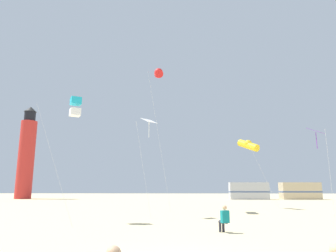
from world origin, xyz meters
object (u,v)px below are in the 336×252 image
(lighthouse_distant, at_px, (26,154))
(rv_van_tan, at_px, (300,191))
(kite_flyer_standing, at_px, (224,218))
(kite_diamond_violet, at_px, (316,134))
(kite_diamond_white, at_px, (149,124))
(kite_tube_gold, at_px, (248,145))
(kite_box_cyan, at_px, (75,107))
(rv_van_silver, at_px, (249,191))
(kite_tube_scarlet, at_px, (159,74))

(lighthouse_distant, xyz_separation_m, rv_van_tan, (47.96, -1.17, -6.45))
(kite_flyer_standing, bearing_deg, rv_van_tan, -134.04)
(kite_flyer_standing, xyz_separation_m, rv_van_tan, (18.45, 39.48, 0.78))
(kite_flyer_standing, bearing_deg, kite_diamond_violet, -157.31)
(kite_diamond_white, bearing_deg, kite_flyer_standing, -60.31)
(kite_diamond_violet, distance_m, rv_van_tan, 35.21)
(kite_tube_gold, height_order, rv_van_tan, kite_tube_gold)
(kite_box_cyan, height_order, rv_van_silver, kite_box_cyan)
(kite_diamond_violet, xyz_separation_m, rv_van_tan, (11.29, 33.10, -4.03))
(kite_flyer_standing, bearing_deg, kite_diamond_white, -79.30)
(kite_flyer_standing, relative_size, kite_diamond_violet, 0.20)
(kite_flyer_standing, xyz_separation_m, kite_tube_gold, (4.89, 16.14, 5.41))
(kite_tube_gold, height_order, kite_tube_scarlet, kite_tube_scarlet)
(kite_tube_gold, bearing_deg, kite_flyer_standing, -106.86)
(kite_flyer_standing, xyz_separation_m, rv_van_silver, (9.83, 39.25, 0.78))
(kite_flyer_standing, bearing_deg, kite_tube_scarlet, -91.95)
(kite_tube_scarlet, distance_m, kite_diamond_violet, 13.85)
(lighthouse_distant, bearing_deg, kite_box_cyan, -59.91)
(rv_van_tan, bearing_deg, kite_tube_gold, -121.65)
(kite_tube_gold, xyz_separation_m, lighthouse_distant, (-34.40, 24.51, 1.82))
(kite_flyer_standing, relative_size, kite_box_cyan, 0.16)
(kite_tube_gold, xyz_separation_m, kite_box_cyan, (-13.07, -12.30, 0.68))
(kite_tube_scarlet, bearing_deg, lighthouse_distant, 132.05)
(kite_tube_gold, distance_m, kite_box_cyan, 17.96)
(kite_diamond_violet, distance_m, lighthouse_distant, 50.25)
(kite_flyer_standing, relative_size, rv_van_tan, 0.18)
(kite_tube_scarlet, bearing_deg, kite_box_cyan, -118.79)
(kite_tube_gold, height_order, lighthouse_distant, lighthouse_distant)
(kite_diamond_white, bearing_deg, lighthouse_distant, 127.18)
(kite_box_cyan, bearing_deg, rv_van_silver, 63.04)
(kite_tube_gold, height_order, rv_van_silver, kite_tube_gold)
(kite_diamond_violet, height_order, lighthouse_distant, lighthouse_distant)
(lighthouse_distant, bearing_deg, rv_van_silver, -2.04)
(kite_diamond_violet, bearing_deg, kite_flyer_standing, -138.32)
(kite_diamond_white, relative_size, kite_diamond_violet, 1.16)
(kite_diamond_white, xyz_separation_m, rv_van_tan, (22.48, 32.43, -4.91))
(kite_box_cyan, bearing_deg, lighthouse_distant, 120.09)
(lighthouse_distant, relative_size, rv_van_silver, 2.58)
(kite_tube_gold, xyz_separation_m, rv_van_tan, (13.56, 23.34, -4.63))
(kite_diamond_white, height_order, rv_van_tan, kite_diamond_white)
(kite_tube_scarlet, bearing_deg, kite_flyer_standing, -72.96)
(kite_tube_gold, xyz_separation_m, kite_diamond_white, (-8.91, -9.08, 0.28))
(kite_diamond_violet, relative_size, rv_van_tan, 0.89)
(kite_diamond_white, relative_size, lighthouse_distant, 0.40)
(kite_tube_gold, distance_m, kite_diamond_white, 12.73)
(kite_tube_scarlet, distance_m, lighthouse_distant, 38.77)
(kite_tube_scarlet, relative_size, rv_van_silver, 1.94)
(kite_tube_gold, distance_m, kite_tube_scarlet, 11.20)
(kite_box_cyan, bearing_deg, kite_diamond_white, 37.73)
(kite_flyer_standing, distance_m, kite_tube_gold, 17.71)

